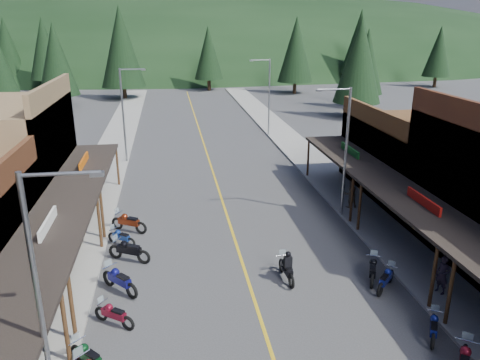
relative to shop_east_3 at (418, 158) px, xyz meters
name	(u,v)px	position (x,y,z in m)	size (l,w,h in m)	color
ground	(253,295)	(-13.75, -11.30, -2.53)	(220.00, 220.00, 0.00)	#38383A
centerline	(211,166)	(-13.75, 8.70, -2.53)	(0.15, 90.00, 0.01)	gold
sidewalk_west	(105,170)	(-22.45, 8.70, -2.46)	(3.40, 94.00, 0.15)	gray
sidewalk_east	(310,161)	(-5.05, 8.70, -2.46)	(3.40, 94.00, 0.15)	gray
shop_east_3	(418,158)	(0.00, 0.00, 0.00)	(10.90, 10.20, 6.20)	#4C2D16
streetlight_0	(43,294)	(-20.71, -17.30, 1.93)	(2.16, 0.18, 8.00)	gray
streetlight_1	(125,111)	(-20.71, 10.70, 1.93)	(2.16, 0.18, 8.00)	gray
streetlight_2	(344,147)	(-6.80, -3.30, 1.93)	(2.16, 0.18, 8.00)	gray
streetlight_3	(268,94)	(-6.80, 18.70, 1.93)	(2.16, 0.18, 8.00)	gray
ridge_hill	(177,61)	(-13.75, 123.70, -2.53)	(310.00, 140.00, 60.00)	black
pine_1	(45,48)	(-37.75, 58.70, 4.70)	(5.88, 5.88, 12.50)	black
pine_2	(121,47)	(-23.75, 46.70, 5.46)	(6.72, 6.72, 14.00)	black
pine_3	(208,53)	(-9.75, 54.70, 3.95)	(5.04, 5.04, 11.00)	black
pine_4	(296,49)	(4.25, 48.70, 4.70)	(5.88, 5.88, 12.50)	black
pine_5	(360,41)	(20.25, 60.70, 5.46)	(6.72, 6.72, 14.00)	black
pine_6	(439,51)	(32.25, 52.70, 3.95)	(5.04, 5.04, 11.00)	black
pine_7	(6,47)	(-45.75, 64.70, 4.70)	(5.88, 5.88, 12.50)	black
pine_8	(1,74)	(-35.75, 28.70, 3.44)	(4.48, 4.48, 10.00)	black
pine_9	(367,62)	(10.25, 33.70, 3.85)	(4.93, 4.93, 10.80)	black
pine_10	(56,59)	(-31.75, 38.70, 4.25)	(5.38, 5.38, 11.60)	black
pine_11	(359,60)	(6.25, 26.70, 4.65)	(5.82, 5.82, 12.40)	black
bike_west_6	(88,356)	(-20.22, -15.11, -1.96)	(0.67, 2.02, 1.15)	#0B3718
bike_west_7	(114,313)	(-19.61, -12.65, -1.98)	(0.65, 1.94, 1.11)	maroon
bike_west_8	(119,279)	(-19.60, -10.18, -1.87)	(0.77, 2.32, 1.33)	navy
bike_west_9	(129,249)	(-19.39, -7.30, -1.87)	(0.77, 2.31, 1.32)	black
bike_west_10	(121,237)	(-19.93, -5.43, -2.00)	(0.62, 1.86, 1.06)	navy
bike_west_11	(129,221)	(-19.65, -3.69, -1.88)	(0.77, 2.30, 1.31)	#64200D
bike_east_6	(434,326)	(-7.45, -15.32, -2.00)	(0.62, 1.87, 1.07)	navy
bike_east_7	(386,278)	(-7.72, -11.76, -1.97)	(0.66, 1.97, 1.13)	navy
bike_east_8	(373,269)	(-7.97, -10.91, -1.94)	(0.69, 2.08, 1.19)	black
rider_on_bike	(287,268)	(-11.96, -10.29, -1.89)	(0.82, 2.13, 1.60)	black
pedestrian_east_a	(443,275)	(-5.53, -12.61, -1.49)	(0.65, 0.43, 1.78)	#251C2B
pedestrian_east_b	(350,194)	(-5.76, -2.33, -1.47)	(0.88, 0.51, 1.82)	brown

